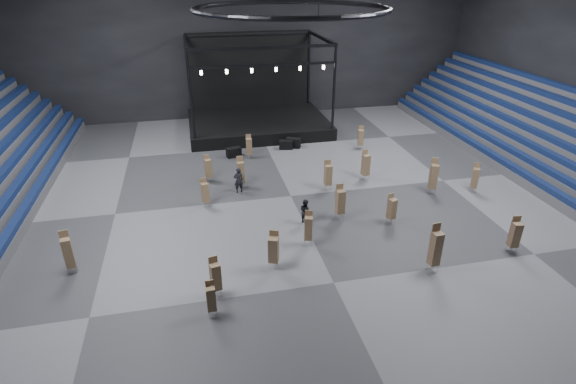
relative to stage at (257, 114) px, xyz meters
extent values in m
plane|color=#565659|center=(0.00, -16.24, -1.45)|extent=(50.00, 50.00, 0.00)
cube|color=black|center=(0.00, 4.76, 7.55)|extent=(50.00, 0.20, 18.00)
cube|color=black|center=(0.00, -37.24, 7.55)|extent=(50.00, 0.20, 18.00)
cube|color=#0E1A40|center=(-18.12, -16.24, -0.50)|extent=(0.59, 40.00, 0.40)
cube|color=#0E1A40|center=(-19.02, -16.24, 0.25)|extent=(0.59, 40.00, 0.40)
cube|color=#4F4F52|center=(21.40, -16.24, -1.08)|extent=(7.20, 40.00, 0.75)
cube|color=#0E1A40|center=(18.12, -16.24, -0.50)|extent=(0.59, 40.00, 0.40)
cube|color=#4F4F52|center=(21.85, -16.24, -0.70)|extent=(6.30, 40.00, 1.50)
cube|color=#0E1A40|center=(19.02, -16.24, 0.25)|extent=(0.59, 40.00, 0.40)
cube|color=#4F4F52|center=(22.30, -16.24, -0.33)|extent=(5.40, 40.00, 2.25)
cube|color=#0E1A40|center=(19.91, -16.24, 1.00)|extent=(0.59, 40.00, 0.40)
cube|color=#4F4F52|center=(22.75, -16.24, 0.05)|extent=(4.50, 40.00, 3.00)
cube|color=#0E1A40|center=(20.82, -16.24, 1.75)|extent=(0.59, 40.00, 0.40)
cube|color=#4F4F52|center=(23.20, -16.24, 0.42)|extent=(3.60, 40.00, 3.75)
cube|color=#0E1A40|center=(21.71, -16.24, 2.50)|extent=(0.59, 40.00, 0.40)
cube|color=#4F4F52|center=(23.65, -16.24, 0.80)|extent=(2.70, 40.00, 4.50)
cube|color=#0E1A40|center=(22.61, -16.24, 3.25)|extent=(0.59, 40.00, 0.40)
cube|color=#4F4F52|center=(24.10, -16.24, 1.17)|extent=(1.80, 40.00, 5.25)
cube|color=black|center=(0.00, -0.74, -0.85)|extent=(14.00, 10.00, 1.20)
cube|color=black|center=(0.00, 4.06, 3.75)|extent=(13.30, 0.30, 8.00)
cylinder|color=black|center=(-6.60, -5.34, 3.65)|extent=(0.24, 0.24, 7.80)
cylinder|color=black|center=(-6.60, 3.86, 3.65)|extent=(0.24, 0.24, 7.80)
cylinder|color=black|center=(6.60, -5.34, 3.65)|extent=(0.24, 0.24, 7.80)
cylinder|color=black|center=(6.60, 3.86, 3.65)|extent=(0.24, 0.24, 7.80)
cube|color=black|center=(0.00, -5.34, 7.55)|extent=(13.40, 0.25, 0.25)
cube|color=black|center=(0.00, 3.86, 7.55)|extent=(13.40, 0.25, 0.25)
cube|color=black|center=(0.00, -5.34, 6.05)|extent=(13.40, 0.20, 0.20)
cylinder|color=white|center=(-5.50, -5.34, 5.65)|extent=(0.24, 0.24, 0.35)
cylinder|color=white|center=(-3.30, -5.34, 5.65)|extent=(0.24, 0.24, 0.35)
cylinder|color=white|center=(-1.10, -5.34, 5.65)|extent=(0.24, 0.24, 0.35)
cylinder|color=white|center=(1.10, -5.34, 5.65)|extent=(0.24, 0.24, 0.35)
cylinder|color=white|center=(3.30, -5.34, 5.65)|extent=(0.24, 0.24, 0.35)
cylinder|color=white|center=(5.50, -5.34, 5.65)|extent=(0.24, 0.24, 0.35)
torus|color=black|center=(0.00, -16.24, 11.55)|extent=(12.30, 12.30, 0.30)
cube|color=black|center=(-3.30, -7.59, -1.02)|extent=(1.41, 0.95, 0.86)
cube|color=black|center=(1.68, -6.72, -1.04)|extent=(1.34, 0.84, 0.83)
cube|color=black|center=(2.45, -6.46, -1.00)|extent=(1.50, 1.16, 0.90)
cylinder|color=silver|center=(10.21, -18.29, -1.24)|extent=(0.03, 0.03, 0.43)
cylinder|color=silver|center=(10.21, -17.88, -1.24)|extent=(0.03, 0.03, 0.43)
cylinder|color=silver|center=(10.62, -18.29, -1.24)|extent=(0.03, 0.03, 0.43)
cylinder|color=silver|center=(10.62, -17.88, -1.24)|extent=(0.03, 0.03, 0.43)
cube|color=olive|center=(10.41, -18.09, -0.07)|extent=(0.61, 0.61, 1.91)
cube|color=olive|center=(10.46, -17.88, 0.84)|extent=(0.50, 0.16, 1.05)
cylinder|color=silver|center=(-14.19, -22.88, -1.25)|extent=(0.03, 0.03, 0.40)
cylinder|color=silver|center=(-14.19, -22.50, -1.25)|extent=(0.03, 0.03, 0.40)
cylinder|color=silver|center=(-13.81, -22.88, -1.25)|extent=(0.03, 0.03, 0.40)
cylinder|color=silver|center=(-13.81, -22.50, -1.25)|extent=(0.03, 0.03, 0.40)
cube|color=olive|center=(-14.00, -22.69, -0.15)|extent=(0.58, 0.58, 1.80)
cube|color=olive|center=(-14.04, -22.49, 0.70)|extent=(0.47, 0.16, 0.99)
cylinder|color=silver|center=(2.27, -20.39, -1.23)|extent=(0.03, 0.03, 0.44)
cylinder|color=silver|center=(2.27, -19.97, -1.23)|extent=(0.03, 0.03, 0.44)
cylinder|color=silver|center=(2.69, -20.39, -1.23)|extent=(0.03, 0.03, 0.44)
cylinder|color=silver|center=(2.69, -19.97, -1.23)|extent=(0.03, 0.03, 0.44)
cube|color=olive|center=(2.48, -20.18, -0.17)|extent=(0.58, 0.58, 1.67)
cube|color=olive|center=(2.46, -19.96, 0.62)|extent=(0.51, 0.11, 0.92)
cylinder|color=silver|center=(11.08, -26.41, -1.24)|extent=(0.03, 0.03, 0.43)
cylinder|color=silver|center=(11.08, -26.00, -1.24)|extent=(0.03, 0.03, 0.43)
cylinder|color=silver|center=(11.49, -26.41, -1.24)|extent=(0.03, 0.03, 0.43)
cylinder|color=silver|center=(11.49, -26.00, -1.24)|extent=(0.03, 0.03, 0.43)
cube|color=olive|center=(11.28, -26.20, -0.24)|extent=(0.58, 0.58, 1.56)
cube|color=olive|center=(11.31, -25.99, 0.49)|extent=(0.50, 0.13, 0.86)
cylinder|color=silver|center=(5.54, -27.06, -1.23)|extent=(0.03, 0.03, 0.44)
cylinder|color=silver|center=(5.54, -26.64, -1.23)|extent=(0.03, 0.03, 0.44)
cylinder|color=silver|center=(5.96, -27.06, -1.23)|extent=(0.03, 0.03, 0.44)
cylinder|color=silver|center=(5.96, -26.64, -1.23)|extent=(0.03, 0.03, 0.44)
cube|color=olive|center=(5.75, -26.85, 0.01)|extent=(0.57, 0.57, 2.03)
cube|color=olive|center=(5.73, -26.63, 0.97)|extent=(0.51, 0.11, 1.12)
cylinder|color=silver|center=(5.41, -21.70, -1.25)|extent=(0.03, 0.03, 0.40)
cylinder|color=silver|center=(5.41, -21.32, -1.25)|extent=(0.03, 0.03, 0.40)
cylinder|color=silver|center=(5.79, -21.70, -1.25)|extent=(0.03, 0.03, 0.40)
cylinder|color=silver|center=(5.79, -21.32, -1.25)|extent=(0.03, 0.03, 0.40)
cube|color=olive|center=(5.60, -21.51, -0.35)|extent=(0.60, 0.60, 1.41)
cube|color=olive|center=(5.54, -21.32, 0.31)|extent=(0.45, 0.20, 0.78)
cylinder|color=silver|center=(-3.13, -24.88, -1.22)|extent=(0.03, 0.03, 0.46)
cylinder|color=silver|center=(-3.13, -24.45, -1.22)|extent=(0.03, 0.03, 0.46)
cylinder|color=silver|center=(-2.70, -24.88, -1.22)|extent=(0.03, 0.03, 0.46)
cylinder|color=silver|center=(-2.70, -24.45, -1.22)|extent=(0.03, 0.03, 0.46)
cube|color=olive|center=(-2.92, -24.66, -0.24)|extent=(0.70, 0.70, 1.52)
cube|color=olive|center=(-2.84, -24.45, 0.47)|extent=(0.51, 0.25, 0.84)
cylinder|color=silver|center=(-0.60, -22.98, -1.25)|extent=(0.03, 0.03, 0.40)
cylinder|color=silver|center=(-0.60, -22.60, -1.25)|extent=(0.03, 0.03, 0.40)
cylinder|color=silver|center=(-0.22, -22.98, -1.25)|extent=(0.03, 0.03, 0.40)
cylinder|color=silver|center=(-0.22, -22.60, -1.25)|extent=(0.03, 0.03, 0.40)
cube|color=olive|center=(-0.41, -22.79, -0.29)|extent=(0.59, 0.59, 1.53)
cube|color=olive|center=(-0.35, -22.60, 0.43)|extent=(0.45, 0.19, 0.84)
cylinder|color=silver|center=(8.25, -8.45, -1.24)|extent=(0.03, 0.03, 0.42)
cylinder|color=silver|center=(8.25, -8.06, -1.24)|extent=(0.03, 0.03, 0.42)
cylinder|color=silver|center=(8.65, -8.45, -1.24)|extent=(0.03, 0.03, 0.42)
cylinder|color=silver|center=(8.65, -8.06, -1.24)|extent=(0.03, 0.03, 0.42)
cube|color=olive|center=(8.45, -8.26, -0.31)|extent=(0.60, 0.60, 1.45)
cube|color=olive|center=(8.50, -8.05, 0.36)|extent=(0.48, 0.17, 0.80)
cylinder|color=silver|center=(-3.61, -14.15, -1.25)|extent=(0.03, 0.03, 0.41)
cylinder|color=silver|center=(-3.61, -13.76, -1.25)|extent=(0.03, 0.03, 0.41)
cylinder|color=silver|center=(-3.22, -14.15, -1.25)|extent=(0.03, 0.03, 0.41)
cylinder|color=silver|center=(-3.22, -13.76, -1.25)|extent=(0.03, 0.03, 0.41)
cube|color=olive|center=(-3.42, -13.95, -0.19)|extent=(0.54, 0.54, 1.70)
cube|color=olive|center=(-3.44, -13.75, 0.61)|extent=(0.47, 0.11, 0.94)
cylinder|color=silver|center=(-6.45, -26.55, -1.25)|extent=(0.03, 0.03, 0.41)
cylinder|color=silver|center=(-6.45, -26.17, -1.25)|extent=(0.03, 0.03, 0.41)
cylinder|color=silver|center=(-6.07, -26.55, -1.25)|extent=(0.03, 0.03, 0.41)
cylinder|color=silver|center=(-6.07, -26.17, -1.25)|extent=(0.03, 0.03, 0.41)
cube|color=olive|center=(-6.26, -26.36, -0.28)|extent=(0.60, 0.60, 1.53)
cube|color=olive|center=(-6.31, -26.16, 0.43)|extent=(0.47, 0.18, 0.84)
cylinder|color=silver|center=(6.22, -14.90, -1.23)|extent=(0.03, 0.03, 0.44)
cylinder|color=silver|center=(6.22, -14.48, -1.23)|extent=(0.03, 0.03, 0.44)
cylinder|color=silver|center=(6.63, -14.90, -1.23)|extent=(0.03, 0.03, 0.44)
cylinder|color=silver|center=(6.63, -14.48, -1.23)|extent=(0.03, 0.03, 0.44)
cube|color=olive|center=(6.43, -14.69, -0.18)|extent=(0.65, 0.65, 1.68)
cube|color=olive|center=(6.37, -14.48, 0.61)|extent=(0.50, 0.20, 0.92)
cylinder|color=silver|center=(-6.77, -28.02, -1.27)|extent=(0.03, 0.03, 0.37)
cylinder|color=silver|center=(-6.77, -27.68, -1.27)|extent=(0.03, 0.03, 0.37)
cylinder|color=silver|center=(-6.42, -28.02, -1.27)|extent=(0.03, 0.03, 0.37)
cylinder|color=silver|center=(-6.42, -27.68, -1.27)|extent=(0.03, 0.03, 0.37)
cube|color=olive|center=(-6.59, -27.85, -0.43)|extent=(0.46, 0.46, 1.32)
cube|color=olive|center=(-6.60, -27.67, 0.18)|extent=(0.42, 0.08, 0.72)
cylinder|color=silver|center=(-2.17, -8.43, -1.25)|extent=(0.03, 0.03, 0.40)
cylinder|color=silver|center=(-2.17, -8.04, -1.25)|extent=(0.03, 0.03, 0.40)
cylinder|color=silver|center=(-1.79, -8.43, -1.25)|extent=(0.03, 0.03, 0.40)
cylinder|color=silver|center=(-1.79, -8.04, -1.25)|extent=(0.03, 0.03, 0.40)
cube|color=olive|center=(-1.98, -8.24, -0.33)|extent=(0.48, 0.48, 1.44)
cube|color=olive|center=(-1.98, -8.03, 0.34)|extent=(0.46, 0.06, 0.79)
cylinder|color=silver|center=(-5.98, -12.54, -1.25)|extent=(0.03, 0.03, 0.41)
cylinder|color=silver|center=(-5.98, -12.15, -1.25)|extent=(0.03, 0.03, 0.41)
cylinder|color=silver|center=(-5.60, -12.54, -1.25)|extent=(0.03, 0.03, 0.41)
cylinder|color=silver|center=(-5.60, -12.15, -1.25)|extent=(0.03, 0.03, 0.41)
cube|color=olive|center=(-5.79, -12.34, -0.31)|extent=(0.61, 0.61, 1.48)
cube|color=olive|center=(-5.85, -12.15, 0.38)|extent=(0.46, 0.20, 0.81)
cylinder|color=silver|center=(2.78, -15.95, -1.23)|extent=(0.03, 0.03, 0.43)
cylinder|color=silver|center=(2.78, -15.54, -1.23)|extent=(0.03, 0.03, 0.43)
cylinder|color=silver|center=(3.19, -15.95, -1.23)|extent=(0.03, 0.03, 0.43)
cylinder|color=silver|center=(3.19, -15.54, -1.23)|extent=(0.03, 0.03, 0.43)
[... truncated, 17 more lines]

